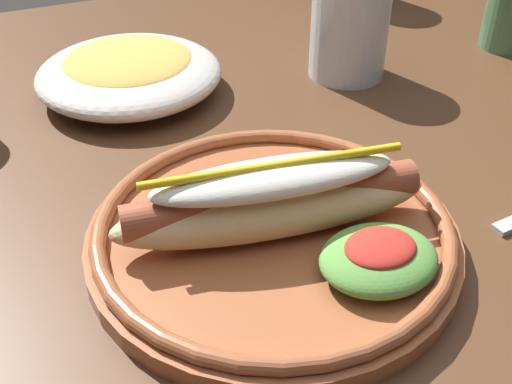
{
  "coord_description": "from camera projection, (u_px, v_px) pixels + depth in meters",
  "views": [
    {
      "loc": [
        -0.21,
        -0.48,
        1.04
      ],
      "look_at": [
        -0.06,
        -0.14,
        0.77
      ],
      "focal_mm": 43.8,
      "sensor_mm": 36.0,
      "label": 1
    }
  ],
  "objects": [
    {
      "name": "dining_table",
      "position": [
        252.0,
        205.0,
        0.66
      ],
      "size": [
        1.36,
        0.83,
        0.74
      ],
      "color": "#51331E",
      "rests_on": "ground_plane"
    },
    {
      "name": "hot_dog_plate",
      "position": [
        278.0,
        226.0,
        0.45
      ],
      "size": [
        0.27,
        0.27,
        0.08
      ],
      "color": "#9E5633",
      "rests_on": "dining_table"
    },
    {
      "name": "water_cup",
      "position": [
        350.0,
        25.0,
        0.66
      ],
      "size": [
        0.08,
        0.08,
        0.11
      ],
      "primitive_type": "cylinder",
      "color": "silver",
      "rests_on": "dining_table"
    },
    {
      "name": "side_bowl",
      "position": [
        129.0,
        71.0,
        0.64
      ],
      "size": [
        0.19,
        0.19,
        0.05
      ],
      "color": "silver",
      "rests_on": "dining_table"
    }
  ]
}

